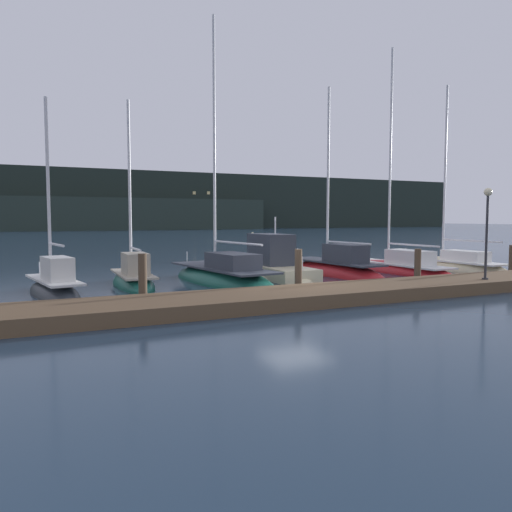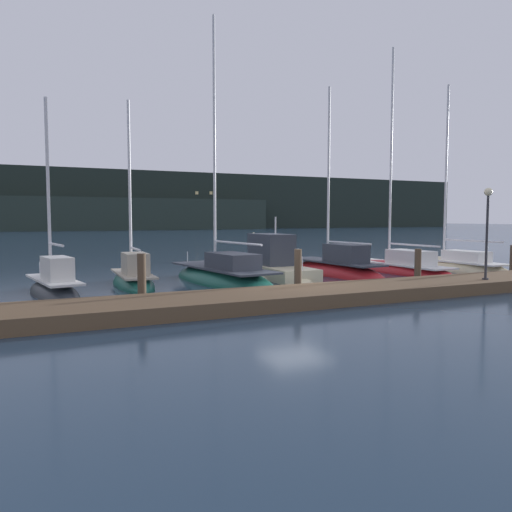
{
  "view_description": "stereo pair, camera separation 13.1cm",
  "coord_description": "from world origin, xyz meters",
  "px_view_note": "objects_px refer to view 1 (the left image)",
  "views": [
    {
      "loc": [
        -9.38,
        -16.46,
        2.88
      ],
      "look_at": [
        0.0,
        3.5,
        1.2
      ],
      "focal_mm": 35.0,
      "sensor_mm": 36.0,
      "label": 1
    },
    {
      "loc": [
        -9.26,
        -16.51,
        2.88
      ],
      "look_at": [
        0.0,
        3.5,
        1.2
      ],
      "focal_mm": 35.0,
      "sensor_mm": 36.0,
      "label": 2
    }
  ],
  "objects_px": {
    "sailboat_berth_3": "(133,282)",
    "sailboat_berth_4": "(223,280)",
    "motorboat_berth_5": "(275,270)",
    "channel_buoy": "(252,249)",
    "dock_lamppost": "(487,218)",
    "sailboat_berth_6": "(335,271)",
    "sailboat_berth_2": "(54,291)",
    "sailboat_berth_8": "(452,269)",
    "sailboat_berth_7": "(398,269)"
  },
  "relations": [
    {
      "from": "sailboat_berth_4",
      "to": "dock_lamppost",
      "type": "relative_size",
      "value": 3.47
    },
    {
      "from": "motorboat_berth_5",
      "to": "sailboat_berth_2",
      "type": "bearing_deg",
      "value": -170.45
    },
    {
      "from": "sailboat_berth_3",
      "to": "motorboat_berth_5",
      "type": "xyz_separation_m",
      "value": [
        6.87,
        0.25,
        0.2
      ]
    },
    {
      "from": "sailboat_berth_7",
      "to": "dock_lamppost",
      "type": "xyz_separation_m",
      "value": [
        -1.43,
        -6.73,
        2.74
      ]
    },
    {
      "from": "sailboat_berth_2",
      "to": "sailboat_berth_7",
      "type": "distance_m",
      "value": 17.03
    },
    {
      "from": "sailboat_berth_8",
      "to": "motorboat_berth_5",
      "type": "bearing_deg",
      "value": 172.54
    },
    {
      "from": "sailboat_berth_4",
      "to": "sailboat_berth_8",
      "type": "relative_size",
      "value": 1.15
    },
    {
      "from": "motorboat_berth_5",
      "to": "channel_buoy",
      "type": "xyz_separation_m",
      "value": [
        3.93,
        11.13,
        0.32
      ]
    },
    {
      "from": "sailboat_berth_6",
      "to": "sailboat_berth_8",
      "type": "bearing_deg",
      "value": -8.49
    },
    {
      "from": "sailboat_berth_2",
      "to": "sailboat_berth_8",
      "type": "height_order",
      "value": "sailboat_berth_8"
    },
    {
      "from": "sailboat_berth_4",
      "to": "sailboat_berth_2",
      "type": "bearing_deg",
      "value": -173.67
    },
    {
      "from": "sailboat_berth_3",
      "to": "sailboat_berth_7",
      "type": "distance_m",
      "value": 13.83
    },
    {
      "from": "sailboat_berth_2",
      "to": "sailboat_berth_3",
      "type": "xyz_separation_m",
      "value": [
        3.18,
        1.45,
        -0.03
      ]
    },
    {
      "from": "sailboat_berth_6",
      "to": "channel_buoy",
      "type": "bearing_deg",
      "value": 86.79
    },
    {
      "from": "dock_lamppost",
      "to": "sailboat_berth_8",
      "type": "bearing_deg",
      "value": 52.45
    },
    {
      "from": "sailboat_berth_3",
      "to": "sailboat_berth_7",
      "type": "xyz_separation_m",
      "value": [
        13.82,
        -0.51,
        -0.01
      ]
    },
    {
      "from": "sailboat_berth_2",
      "to": "sailboat_berth_8",
      "type": "xyz_separation_m",
      "value": [
        20.3,
        0.35,
        -0.09
      ]
    },
    {
      "from": "sailboat_berth_7",
      "to": "sailboat_berth_4",
      "type": "bearing_deg",
      "value": -179.08
    },
    {
      "from": "sailboat_berth_7",
      "to": "sailboat_berth_8",
      "type": "height_order",
      "value": "sailboat_berth_7"
    },
    {
      "from": "sailboat_berth_4",
      "to": "sailboat_berth_8",
      "type": "distance_m",
      "value": 13.34
    },
    {
      "from": "sailboat_berth_4",
      "to": "dock_lamppost",
      "type": "xyz_separation_m",
      "value": [
        8.61,
        -6.57,
        2.76
      ]
    },
    {
      "from": "sailboat_berth_4",
      "to": "motorboat_berth_5",
      "type": "relative_size",
      "value": 2.06
    },
    {
      "from": "sailboat_berth_2",
      "to": "sailboat_berth_8",
      "type": "relative_size",
      "value": 0.72
    },
    {
      "from": "sailboat_berth_6",
      "to": "motorboat_berth_5",
      "type": "bearing_deg",
      "value": 174.75
    },
    {
      "from": "motorboat_berth_5",
      "to": "sailboat_berth_8",
      "type": "xyz_separation_m",
      "value": [
        10.25,
        -1.34,
        -0.26
      ]
    },
    {
      "from": "sailboat_berth_4",
      "to": "motorboat_berth_5",
      "type": "xyz_separation_m",
      "value": [
        3.09,
        0.92,
        0.24
      ]
    },
    {
      "from": "sailboat_berth_2",
      "to": "channel_buoy",
      "type": "relative_size",
      "value": 4.23
    },
    {
      "from": "dock_lamppost",
      "to": "sailboat_berth_6",
      "type": "bearing_deg",
      "value": 107.24
    },
    {
      "from": "sailboat_berth_3",
      "to": "sailboat_berth_4",
      "type": "xyz_separation_m",
      "value": [
        3.78,
        -0.67,
        -0.04
      ]
    },
    {
      "from": "motorboat_berth_5",
      "to": "channel_buoy",
      "type": "bearing_deg",
      "value": 70.54
    },
    {
      "from": "sailboat_berth_3",
      "to": "sailboat_berth_8",
      "type": "height_order",
      "value": "sailboat_berth_8"
    },
    {
      "from": "sailboat_berth_3",
      "to": "dock_lamppost",
      "type": "height_order",
      "value": "sailboat_berth_3"
    },
    {
      "from": "motorboat_berth_5",
      "to": "sailboat_berth_6",
      "type": "height_order",
      "value": "sailboat_berth_6"
    },
    {
      "from": "sailboat_berth_4",
      "to": "sailboat_berth_7",
      "type": "xyz_separation_m",
      "value": [
        10.04,
        0.16,
        0.02
      ]
    },
    {
      "from": "sailboat_berth_2",
      "to": "sailboat_berth_7",
      "type": "relative_size",
      "value": 0.63
    },
    {
      "from": "dock_lamppost",
      "to": "sailboat_berth_4",
      "type": "bearing_deg",
      "value": 142.65
    },
    {
      "from": "channel_buoy",
      "to": "dock_lamppost",
      "type": "distance_m",
      "value": 18.81
    },
    {
      "from": "sailboat_berth_4",
      "to": "sailboat_berth_6",
      "type": "distance_m",
      "value": 6.41
    },
    {
      "from": "sailboat_berth_2",
      "to": "sailboat_berth_8",
      "type": "distance_m",
      "value": 20.3
    },
    {
      "from": "sailboat_berth_3",
      "to": "sailboat_berth_8",
      "type": "xyz_separation_m",
      "value": [
        17.12,
        -1.1,
        -0.06
      ]
    },
    {
      "from": "sailboat_berth_4",
      "to": "channel_buoy",
      "type": "bearing_deg",
      "value": 59.77
    },
    {
      "from": "motorboat_berth_5",
      "to": "dock_lamppost",
      "type": "bearing_deg",
      "value": -53.6
    },
    {
      "from": "channel_buoy",
      "to": "sailboat_berth_2",
      "type": "bearing_deg",
      "value": -137.49
    },
    {
      "from": "sailboat_berth_4",
      "to": "motorboat_berth_5",
      "type": "height_order",
      "value": "sailboat_berth_4"
    },
    {
      "from": "sailboat_berth_6",
      "to": "sailboat_berth_8",
      "type": "relative_size",
      "value": 0.94
    },
    {
      "from": "sailboat_berth_2",
      "to": "channel_buoy",
      "type": "distance_m",
      "value": 18.98
    },
    {
      "from": "sailboat_berth_7",
      "to": "sailboat_berth_8",
      "type": "relative_size",
      "value": 1.14
    },
    {
      "from": "motorboat_berth_5",
      "to": "channel_buoy",
      "type": "distance_m",
      "value": 11.8
    },
    {
      "from": "sailboat_berth_2",
      "to": "sailboat_berth_3",
      "type": "relative_size",
      "value": 0.93
    },
    {
      "from": "sailboat_berth_6",
      "to": "dock_lamppost",
      "type": "relative_size",
      "value": 2.83
    }
  ]
}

